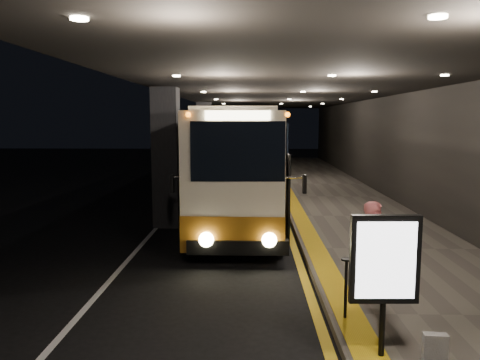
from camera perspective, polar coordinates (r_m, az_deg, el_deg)
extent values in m
plane|color=black|center=(11.31, -4.83, -10.14)|extent=(90.00, 90.00, 0.00)
cube|color=silver|center=(16.36, -9.22, -4.72)|extent=(0.12, 50.00, 0.01)
cube|color=gold|center=(16.13, 5.48, -4.83)|extent=(0.18, 50.00, 0.01)
cube|color=#514C44|center=(16.46, 13.87, -4.52)|extent=(4.50, 50.00, 0.15)
cube|color=gold|center=(16.14, 7.26, -4.30)|extent=(0.50, 50.00, 0.01)
cube|color=black|center=(16.76, 21.75, 5.47)|extent=(0.10, 50.00, 6.00)
cube|color=black|center=(15.02, -8.97, 2.68)|extent=(0.80, 0.80, 4.40)
cube|color=black|center=(26.89, -4.37, 4.75)|extent=(0.80, 0.80, 4.40)
cube|color=black|center=(15.83, 6.24, 11.66)|extent=(9.00, 50.00, 0.40)
cube|color=beige|center=(16.06, 0.32, 2.32)|extent=(2.62, 11.43, 3.22)
cube|color=brown|center=(16.20, 0.32, -1.86)|extent=(2.65, 11.45, 0.85)
cube|color=black|center=(10.30, -0.28, 3.50)|extent=(2.09, 0.11, 1.33)
cube|color=black|center=(10.75, -0.26, -8.16)|extent=(2.33, 0.30, 0.33)
cylinder|color=black|center=(12.80, -4.79, -5.87)|extent=(0.27, 0.95, 0.95)
cylinder|color=black|center=(12.75, 4.82, -5.93)|extent=(0.27, 0.95, 0.95)
cylinder|color=black|center=(20.05, -2.52, -1.06)|extent=(0.27, 0.95, 0.95)
cylinder|color=black|center=(20.01, 3.58, -1.08)|extent=(0.27, 0.95, 0.95)
sphere|color=#FFEAA5|center=(10.65, -4.13, -7.26)|extent=(0.34, 0.34, 0.34)
sphere|color=#FFEAA5|center=(10.61, 3.59, -7.31)|extent=(0.34, 0.34, 0.34)
cube|color=#FFF2BF|center=(10.27, -0.29, 7.88)|extent=(1.42, 0.08, 0.21)
cube|color=beige|center=(26.91, 1.00, 4.55)|extent=(2.52, 11.97, 3.39)
cube|color=brown|center=(27.00, 0.99, 1.91)|extent=(2.54, 11.99, 0.90)
cube|color=black|center=(20.88, 0.88, 5.80)|extent=(2.19, 0.07, 1.40)
cube|color=black|center=(21.14, 0.87, -0.41)|extent=(2.44, 0.26, 0.35)
cylinder|color=black|center=(23.31, -1.85, 0.18)|extent=(0.28, 1.00, 1.00)
cylinder|color=black|center=(23.29, 3.69, 0.17)|extent=(0.28, 1.00, 1.00)
cylinder|color=black|center=(31.03, -1.04, 1.96)|extent=(0.28, 1.00, 1.00)
cylinder|color=black|center=(31.01, 3.13, 1.95)|extent=(0.28, 1.00, 1.00)
cube|color=beige|center=(40.44, 1.27, 5.44)|extent=(2.97, 11.95, 3.36)
cube|color=brown|center=(40.49, 1.26, 3.70)|extent=(3.00, 11.97, 0.89)
cube|color=black|center=(34.46, 1.24, 6.35)|extent=(2.17, 0.15, 1.38)
cube|color=black|center=(34.65, 1.23, 2.60)|extent=(2.43, 0.35, 0.35)
cylinder|color=black|center=(36.79, -0.50, 2.80)|extent=(0.28, 0.99, 0.99)
cylinder|color=black|center=(36.79, 2.98, 2.79)|extent=(0.28, 0.99, 0.99)
cylinder|color=black|center=(44.48, -0.17, 3.58)|extent=(0.28, 0.99, 0.99)
cylinder|color=black|center=(44.47, 2.71, 3.57)|extent=(0.28, 0.99, 0.99)
imported|color=#DB666A|center=(8.90, 16.02, -8.22)|extent=(0.58, 0.74, 1.79)
cube|color=black|center=(7.19, 22.67, -18.33)|extent=(0.33, 0.17, 0.39)
cylinder|color=black|center=(7.00, 16.92, -17.03)|extent=(0.08, 0.08, 0.77)
cube|color=black|center=(6.66, 17.24, -9.21)|extent=(0.94, 0.13, 1.21)
cube|color=white|center=(6.61, 17.38, -9.35)|extent=(0.80, 0.04, 1.05)
cylinder|color=black|center=(8.02, 12.77, -12.83)|extent=(0.05, 0.05, 1.00)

